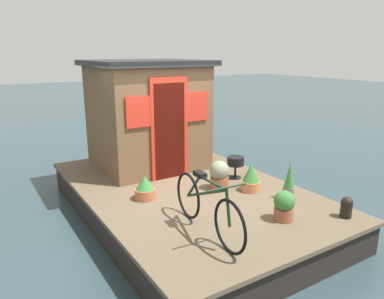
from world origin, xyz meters
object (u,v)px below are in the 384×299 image
(potted_plant_geranium, at_px, (145,188))
(houseboat_cabin, at_px, (147,114))
(mooring_bollard, at_px, (346,207))
(potted_plant_basil, at_px, (251,178))
(charcoal_grill, at_px, (236,162))
(potted_plant_ivy, at_px, (289,182))
(potted_plant_fern, at_px, (284,205))
(bicycle, at_px, (207,207))
(potted_plant_rosemary, at_px, (219,175))

(potted_plant_geranium, bearing_deg, houseboat_cabin, -27.37)
(houseboat_cabin, distance_m, mooring_bollard, 3.93)
(potted_plant_basil, height_order, charcoal_grill, potted_plant_basil)
(potted_plant_ivy, xyz_separation_m, potted_plant_fern, (-0.49, 0.61, -0.06))
(mooring_bollard, bearing_deg, bicycle, 71.16)
(potted_plant_geranium, bearing_deg, mooring_bollard, -134.86)
(potted_plant_ivy, height_order, charcoal_grill, potted_plant_ivy)
(charcoal_grill, bearing_deg, potted_plant_ivy, -175.06)
(bicycle, distance_m, charcoal_grill, 2.15)
(bicycle, relative_size, potted_plant_ivy, 2.86)
(houseboat_cabin, bearing_deg, potted_plant_basil, -159.40)
(potted_plant_rosemary, xyz_separation_m, charcoal_grill, (0.27, -0.56, 0.06))
(potted_plant_rosemary, xyz_separation_m, potted_plant_basil, (-0.35, -0.38, -0.02))
(charcoal_grill, bearing_deg, potted_plant_rosemary, 116.13)
(houseboat_cabin, bearing_deg, charcoal_grill, -147.35)
(charcoal_grill, xyz_separation_m, mooring_bollard, (-2.08, -0.29, -0.14))
(potted_plant_basil, bearing_deg, mooring_bollard, -162.42)
(bicycle, height_order, potted_plant_geranium, bicycle)
(potted_plant_basil, distance_m, mooring_bollard, 1.53)
(mooring_bollard, bearing_deg, potted_plant_fern, 63.50)
(bicycle, relative_size, potted_plant_geranium, 4.41)
(houseboat_cabin, xyz_separation_m, bicycle, (-2.97, 0.61, -0.68))
(houseboat_cabin, relative_size, potted_plant_ivy, 3.63)
(potted_plant_geranium, relative_size, charcoal_grill, 0.95)
(bicycle, height_order, potted_plant_ivy, bicycle)
(houseboat_cabin, relative_size, potted_plant_basil, 4.58)
(potted_plant_rosemary, bearing_deg, mooring_bollard, -154.97)
(houseboat_cabin, xyz_separation_m, potted_plant_basil, (-2.16, -0.81, -0.82))
(mooring_bollard, bearing_deg, potted_plant_rosemary, 25.03)
(potted_plant_geranium, distance_m, mooring_bollard, 2.93)
(potted_plant_ivy, distance_m, charcoal_grill, 1.19)
(bicycle, relative_size, potted_plant_basil, 3.60)
(houseboat_cabin, distance_m, potted_plant_basil, 2.45)
(potted_plant_geranium, relative_size, potted_plant_ivy, 0.65)
(houseboat_cabin, xyz_separation_m, potted_plant_rosemary, (-1.81, -0.43, -0.80))
(charcoal_grill, height_order, mooring_bollard, charcoal_grill)
(charcoal_grill, bearing_deg, potted_plant_fern, 163.24)
(bicycle, bearing_deg, houseboat_cabin, -11.69)
(potted_plant_geranium, bearing_deg, charcoal_grill, -89.63)
(potted_plant_fern, bearing_deg, potted_plant_ivy, -51.00)
(charcoal_grill, bearing_deg, houseboat_cabin, 32.65)
(potted_plant_ivy, height_order, mooring_bollard, potted_plant_ivy)
(potted_plant_rosemary, bearing_deg, houseboat_cabin, 13.37)
(bicycle, height_order, mooring_bollard, bicycle)
(houseboat_cabin, height_order, potted_plant_ivy, houseboat_cabin)
(potted_plant_fern, bearing_deg, potted_plant_geranium, 37.53)
(potted_plant_geranium, height_order, potted_plant_fern, potted_plant_fern)
(potted_plant_rosemary, relative_size, mooring_bollard, 1.61)
(bicycle, xyz_separation_m, potted_plant_rosemary, (1.16, -1.04, -0.12))
(potted_plant_rosemary, xyz_separation_m, mooring_bollard, (-1.80, -0.84, -0.08))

